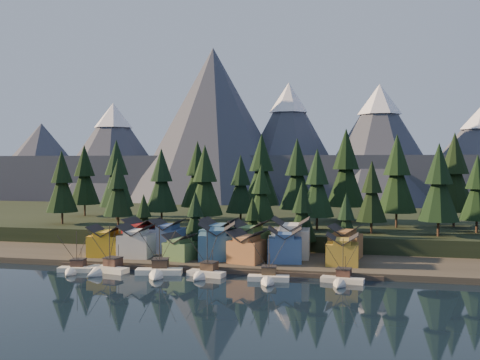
% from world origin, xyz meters
% --- Properties ---
extents(ground, '(500.00, 500.00, 0.00)m').
position_xyz_m(ground, '(0.00, 0.00, 0.00)').
color(ground, black).
rests_on(ground, ground).
extents(shore_strip, '(400.00, 50.00, 1.50)m').
position_xyz_m(shore_strip, '(0.00, 40.00, 0.75)').
color(shore_strip, '#343025').
rests_on(shore_strip, ground).
extents(hillside, '(420.00, 100.00, 6.00)m').
position_xyz_m(hillside, '(0.00, 90.00, 3.00)').
color(hillside, black).
rests_on(hillside, ground).
extents(dock, '(80.00, 4.00, 1.00)m').
position_xyz_m(dock, '(0.00, 16.50, 0.50)').
color(dock, '#4A3E34').
rests_on(dock, ground).
extents(mountain_ridge, '(560.00, 190.00, 90.00)m').
position_xyz_m(mountain_ridge, '(-4.20, 213.59, 26.06)').
color(mountain_ridge, '#434856').
rests_on(mountain_ridge, ground).
extents(boat_0, '(9.01, 9.60, 10.90)m').
position_xyz_m(boat_0, '(-32.65, 8.21, 2.15)').
color(boat_0, silver).
rests_on(boat_0, ground).
extents(boat_1, '(11.16, 11.72, 12.53)m').
position_xyz_m(boat_1, '(-25.21, 9.24, 2.39)').
color(boat_1, silver).
rests_on(boat_1, ground).
extents(boat_2, '(11.70, 12.33, 12.87)m').
position_xyz_m(boat_2, '(-11.65, 9.46, 2.42)').
color(boat_2, white).
rests_on(boat_2, ground).
extents(boat_3, '(9.54, 10.15, 11.78)m').
position_xyz_m(boat_3, '(-0.61, 10.21, 2.36)').
color(boat_3, silver).
rests_on(boat_3, ground).
extents(boat_4, '(9.76, 10.46, 11.29)m').
position_xyz_m(boat_4, '(14.73, 8.52, 2.16)').
color(boat_4, white).
rests_on(boat_4, ground).
extents(boat_6, '(9.98, 10.63, 10.83)m').
position_xyz_m(boat_6, '(30.76, 10.25, 2.02)').
color(boat_6, beige).
rests_on(boat_6, ground).
extents(house_front_0, '(8.75, 8.34, 8.15)m').
position_xyz_m(house_front_0, '(-31.71, 22.86, 5.78)').
color(house_front_0, gold).
rests_on(house_front_0, shore_strip).
extents(house_front_1, '(8.65, 8.33, 8.62)m').
position_xyz_m(house_front_1, '(-23.16, 23.33, 6.03)').
color(house_front_1, beige).
rests_on(house_front_1, shore_strip).
extents(house_front_2, '(8.26, 8.30, 6.71)m').
position_xyz_m(house_front_2, '(-10.64, 22.02, 5.02)').
color(house_front_2, '#4D753F').
rests_on(house_front_2, shore_strip).
extents(house_front_3, '(11.08, 10.75, 9.48)m').
position_xyz_m(house_front_3, '(-1.46, 24.89, 6.48)').
color(house_front_3, '#355E7E').
rests_on(house_front_3, shore_strip).
extents(house_front_4, '(9.44, 9.90, 7.94)m').
position_xyz_m(house_front_4, '(6.93, 22.54, 5.67)').
color(house_front_4, '#AE6F3D').
rests_on(house_front_4, shore_strip).
extents(house_front_5, '(9.23, 8.57, 8.78)m').
position_xyz_m(house_front_5, '(16.21, 24.92, 6.11)').
color(house_front_5, '#3D5D90').
rests_on(house_front_5, shore_strip).
extents(house_front_6, '(7.76, 7.34, 7.70)m').
position_xyz_m(house_front_6, '(30.50, 23.88, 5.55)').
color(house_front_6, olive).
rests_on(house_front_6, shore_strip).
extents(house_back_0, '(9.66, 9.38, 9.14)m').
position_xyz_m(house_back_0, '(-25.93, 33.02, 6.30)').
color(house_back_0, maroon).
rests_on(house_back_0, shore_strip).
extents(house_back_1, '(8.23, 8.33, 9.12)m').
position_xyz_m(house_back_1, '(-17.66, 32.33, 6.29)').
color(house_back_1, '#3B578B').
rests_on(house_back_1, shore_strip).
extents(house_back_2, '(9.52, 8.80, 9.72)m').
position_xyz_m(house_back_2, '(-2.96, 32.75, 6.60)').
color(house_back_2, '#386184').
rests_on(house_back_2, shore_strip).
extents(house_back_3, '(10.46, 9.60, 9.45)m').
position_xyz_m(house_back_3, '(5.61, 31.79, 6.46)').
color(house_back_3, '#476D3B').
rests_on(house_back_3, shore_strip).
extents(house_back_4, '(10.11, 9.75, 10.50)m').
position_xyz_m(house_back_4, '(16.96, 31.57, 7.01)').
color(house_back_4, beige).
rests_on(house_back_4, shore_strip).
extents(house_back_5, '(9.20, 9.27, 8.65)m').
position_xyz_m(house_back_5, '(31.01, 33.59, 6.04)').
color(house_back_5, brown).
rests_on(house_back_5, shore_strip).
extents(tree_hill_0, '(10.53, 10.53, 24.53)m').
position_xyz_m(tree_hill_0, '(-62.00, 52.00, 19.41)').
color(tree_hill_0, '#332319').
rests_on(tree_hill_0, hillside).
extents(tree_hill_1, '(12.28, 12.28, 28.60)m').
position_xyz_m(tree_hill_1, '(-50.00, 68.00, 21.64)').
color(tree_hill_1, '#332319').
rests_on(tree_hill_1, hillside).
extents(tree_hill_2, '(9.37, 9.37, 21.82)m').
position_xyz_m(tree_hill_2, '(-40.00, 48.00, 17.92)').
color(tree_hill_2, '#332319').
rests_on(tree_hill_2, hillside).
extents(tree_hill_3, '(10.86, 10.86, 25.30)m').
position_xyz_m(tree_hill_3, '(-30.00, 60.00, 19.83)').
color(tree_hill_3, '#332319').
rests_on(tree_hill_3, hillside).
extents(tree_hill_4, '(12.09, 12.09, 28.15)m').
position_xyz_m(tree_hill_4, '(-22.00, 75.00, 21.39)').
color(tree_hill_4, '#332319').
rests_on(tree_hill_4, hillside).
extents(tree_hill_5, '(11.17, 11.17, 26.01)m').
position_xyz_m(tree_hill_5, '(-12.00, 50.00, 20.22)').
color(tree_hill_5, '#332319').
rests_on(tree_hill_5, hillside).
extents(tree_hill_6, '(9.91, 9.91, 23.08)m').
position_xyz_m(tree_hill_6, '(-4.00, 65.00, 18.61)').
color(tree_hill_6, '#332319').
rests_on(tree_hill_6, hillside).
extents(tree_hill_7, '(8.65, 8.65, 20.16)m').
position_xyz_m(tree_hill_7, '(6.00, 48.00, 17.02)').
color(tree_hill_7, '#332319').
rests_on(tree_hill_7, hillside).
extents(tree_hill_8, '(12.34, 12.34, 28.74)m').
position_xyz_m(tree_hill_8, '(14.00, 72.00, 21.71)').
color(tree_hill_8, '#332319').
rests_on(tree_hill_8, hillside).
extents(tree_hill_9, '(10.65, 10.65, 24.82)m').
position_xyz_m(tree_hill_9, '(22.00, 55.00, 19.57)').
color(tree_hill_9, '#332319').
rests_on(tree_hill_9, hillside).
extents(tree_hill_10, '(13.86, 13.86, 32.30)m').
position_xyz_m(tree_hill_10, '(30.00, 80.00, 23.66)').
color(tree_hill_10, '#332319').
rests_on(tree_hill_10, hillside).
extents(tree_hill_11, '(9.08, 9.08, 21.15)m').
position_xyz_m(tree_hill_11, '(38.00, 50.00, 17.56)').
color(tree_hill_11, '#332319').
rests_on(tree_hill_11, hillside).
extents(tree_hill_12, '(12.66, 12.66, 29.49)m').
position_xyz_m(tree_hill_12, '(46.00, 66.00, 22.13)').
color(tree_hill_12, '#332319').
rests_on(tree_hill_12, hillside).
extents(tree_hill_13, '(11.18, 11.18, 26.05)m').
position_xyz_m(tree_hill_13, '(56.00, 48.00, 20.24)').
color(tree_hill_13, '#332319').
rests_on(tree_hill_13, hillside).
extents(tree_hill_14, '(12.94, 12.94, 30.15)m').
position_xyz_m(tree_hill_14, '(64.00, 72.00, 22.48)').
color(tree_hill_14, '#332319').
rests_on(tree_hill_14, hillside).
extents(tree_hill_15, '(13.27, 13.27, 30.91)m').
position_xyz_m(tree_hill_15, '(0.00, 82.00, 22.90)').
color(tree_hill_15, '#332319').
rests_on(tree_hill_15, hillside).
extents(tree_hill_16, '(11.67, 11.67, 27.18)m').
position_xyz_m(tree_hill_16, '(-68.00, 78.00, 20.86)').
color(tree_hill_16, '#332319').
rests_on(tree_hill_16, hillside).
extents(tree_hill_17, '(9.84, 9.84, 22.93)m').
position_xyz_m(tree_hill_17, '(68.00, 58.00, 18.53)').
color(tree_hill_17, '#332319').
rests_on(tree_hill_17, hillside).
extents(tree_shore_0, '(6.75, 6.75, 15.74)m').
position_xyz_m(tree_shore_0, '(-28.00, 40.00, 10.09)').
color(tree_shore_0, '#332319').
rests_on(tree_shore_0, shore_strip).
extents(tree_shore_1, '(7.18, 7.18, 16.72)m').
position_xyz_m(tree_shore_1, '(-12.00, 40.00, 10.63)').
color(tree_shore_1, '#332319').
rests_on(tree_shore_1, shore_strip).
extents(tree_shore_2, '(6.59, 6.59, 15.34)m').
position_xyz_m(tree_shore_2, '(5.00, 40.00, 9.88)').
color(tree_shore_2, '#332319').
rests_on(tree_shore_2, shore_strip).
extents(tree_shore_3, '(8.54, 8.54, 19.89)m').
position_xyz_m(tree_shore_3, '(19.00, 40.00, 12.37)').
color(tree_shore_3, '#332319').
rests_on(tree_shore_3, shore_strip).
extents(tree_shore_4, '(7.24, 7.24, 16.86)m').
position_xyz_m(tree_shore_4, '(31.00, 40.00, 10.71)').
color(tree_shore_4, '#332319').
rests_on(tree_shore_4, shore_strip).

